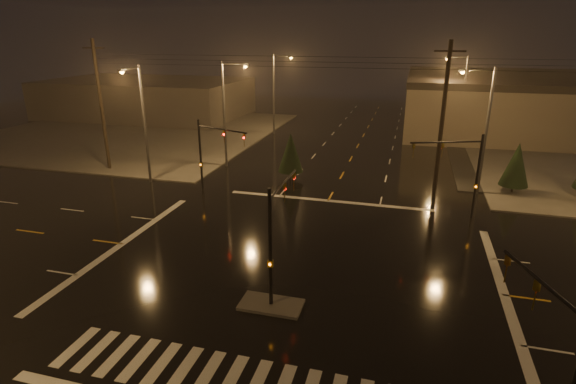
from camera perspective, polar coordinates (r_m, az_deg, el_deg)
name	(u,v)px	position (r m, az deg, el deg)	size (l,w,h in m)	color
ground	(292,267)	(25.57, 0.56, -9.47)	(140.00, 140.00, 0.00)	black
sidewalk_nw	(133,131)	(63.97, -19.08, 7.28)	(36.00, 36.00, 0.12)	#46443F
median_island	(271,305)	(22.24, -2.16, -14.11)	(3.00, 1.60, 0.15)	#46443F
crosswalk	(232,378)	(18.57, -7.15, -22.44)	(15.00, 2.60, 0.01)	beige
stop_bar_far	(328,201)	(35.37, 5.12, -1.10)	(16.00, 0.50, 0.01)	beige
commercial_block	(147,98)	(76.14, -17.45, 11.34)	(30.00, 18.00, 5.60)	#443E3C
signal_mast_median	(276,227)	(21.25, -1.54, -4.46)	(0.25, 4.59, 6.00)	black
signal_mast_ne	(464,166)	(33.14, 21.42, 3.08)	(4.84, 1.86, 6.00)	black
signal_mast_nw	(209,148)	(36.25, -9.95, 5.46)	(4.84, 1.86, 6.00)	black
signal_mast_se	(556,361)	(15.39, 30.93, -17.91)	(1.55, 3.87, 6.00)	black
streetlight_1	(227,107)	(43.59, -7.75, 10.60)	(2.77, 0.32, 10.00)	#38383A
streetlight_2	(276,89)	(58.52, -1.55, 12.98)	(2.77, 0.32, 10.00)	#38383A
streetlight_3	(483,123)	(38.61, 23.53, 8.05)	(2.77, 0.32, 10.00)	#38383A
streetlight_4	(461,93)	(58.28, 21.11, 11.70)	(2.77, 0.32, 10.00)	#38383A
streetlight_5	(142,117)	(39.89, -18.08, 9.02)	(0.32, 2.77, 10.00)	#38383A
utility_pole_0	(101,105)	(45.57, -22.64, 10.11)	(2.20, 0.32, 12.00)	black
utility_pole_1	(442,121)	(36.26, 18.98, 8.50)	(2.20, 0.32, 12.00)	black
conifer_0	(516,164)	(40.54, 27.01, 3.14)	(2.26, 2.26, 4.23)	black
conifer_3	(291,152)	(39.93, 0.34, 5.05)	(2.24, 2.24, 4.20)	black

